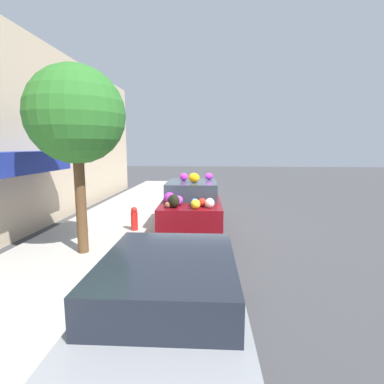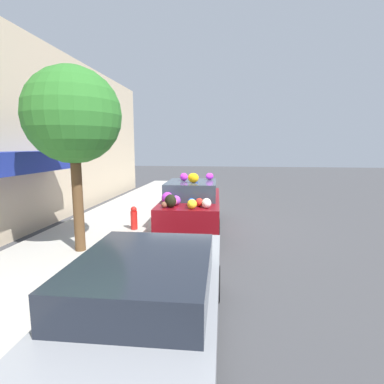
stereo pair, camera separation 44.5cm
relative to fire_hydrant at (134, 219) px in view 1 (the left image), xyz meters
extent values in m
plane|color=#424244|center=(0.70, -1.74, -0.46)|extent=(60.00, 60.00, 0.00)
cube|color=#B2ADA3|center=(0.70, 0.96, -0.40)|extent=(24.00, 3.20, 0.12)
cube|color=#C6B293|center=(0.70, 3.21, 2.47)|extent=(18.00, 0.30, 5.87)
cube|color=navy|center=(-1.47, 2.61, 1.71)|extent=(4.13, 0.90, 0.55)
cylinder|color=brown|center=(-1.93, 0.70, 0.85)|extent=(0.24, 0.24, 2.40)
sphere|color=#2D7228|center=(-1.93, 0.70, 2.81)|extent=(2.16, 2.16, 2.16)
cylinder|color=red|center=(0.00, 0.00, -0.07)|extent=(0.20, 0.20, 0.55)
sphere|color=red|center=(0.00, 0.00, 0.26)|extent=(0.18, 0.18, 0.18)
cube|color=maroon|center=(0.70, -1.66, 0.21)|extent=(4.22, 1.85, 0.70)
cube|color=#333D47|center=(0.53, -1.67, 0.81)|extent=(1.93, 1.56, 0.50)
cylinder|color=black|center=(1.95, -0.84, -0.13)|extent=(0.66, 0.21, 0.66)
cylinder|color=black|center=(2.02, -2.38, -0.13)|extent=(0.66, 0.21, 0.66)
cylinder|color=black|center=(-0.62, -0.94, -0.13)|extent=(0.66, 0.21, 0.66)
cylinder|color=black|center=(-0.56, -2.49, -0.13)|extent=(0.66, 0.21, 0.66)
sphere|color=#B027BB|center=(0.69, -1.41, 1.18)|extent=(0.33, 0.33, 0.24)
sphere|color=blue|center=(-0.72, -1.83, 0.66)|extent=(0.21, 0.21, 0.20)
sphere|color=purple|center=(-0.55, -1.15, 0.73)|extent=(0.41, 0.41, 0.33)
ellipsoid|color=#FCA50F|center=(0.24, -1.76, 1.21)|extent=(0.32, 0.37, 0.28)
sphere|color=orange|center=(1.86, -1.25, 0.69)|extent=(0.27, 0.27, 0.25)
sphere|color=blue|center=(0.88, -1.74, 1.16)|extent=(0.21, 0.21, 0.20)
sphere|color=purple|center=(-0.68, -1.40, 0.69)|extent=(0.30, 0.30, 0.26)
ellipsoid|color=#B127CB|center=(1.13, -2.18, 1.17)|extent=(0.30, 0.32, 0.21)
sphere|color=purple|center=(2.16, -1.04, 0.71)|extent=(0.41, 0.41, 0.30)
ellipsoid|color=white|center=(-0.98, -2.25, 0.69)|extent=(0.34, 0.34, 0.25)
sphere|color=green|center=(-0.82, -1.81, 0.64)|extent=(0.17, 0.17, 0.15)
ellipsoid|color=pink|center=(-0.80, -1.33, 0.67)|extent=(0.41, 0.34, 0.22)
ellipsoid|color=black|center=(-1.02, -1.32, 0.74)|extent=(0.38, 0.40, 0.35)
sphere|color=yellow|center=(-1.11, -1.89, 0.69)|extent=(0.25, 0.25, 0.24)
ellipsoid|color=black|center=(1.88, -1.15, 0.67)|extent=(0.30, 0.34, 0.21)
sphere|color=red|center=(-0.79, -2.04, 0.67)|extent=(0.31, 0.31, 0.22)
sphere|color=brown|center=(-1.06, -1.17, 0.64)|extent=(0.19, 0.19, 0.16)
ellipsoid|color=black|center=(2.12, -1.94, 0.72)|extent=(0.44, 0.44, 0.32)
cube|color=gray|center=(-5.06, -1.84, 0.14)|extent=(4.39, 1.82, 0.60)
cube|color=#1E232D|center=(-5.23, -1.84, 0.65)|extent=(1.99, 1.56, 0.42)
cylinder|color=black|center=(-3.73, -1.02, -0.16)|extent=(0.60, 0.19, 0.60)
cylinder|color=black|center=(-3.69, -2.60, -0.16)|extent=(0.60, 0.19, 0.60)
camera|label=1|loc=(-8.49, -2.36, 2.12)|focal=28.00mm
camera|label=2|loc=(-8.44, -2.80, 2.12)|focal=28.00mm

